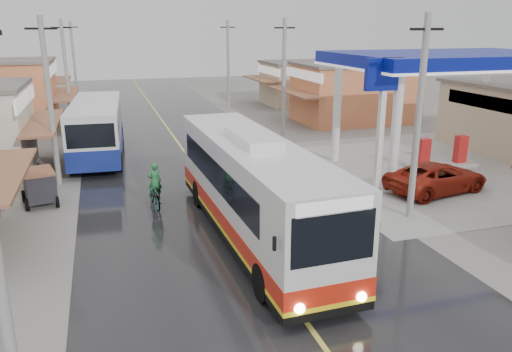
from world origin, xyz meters
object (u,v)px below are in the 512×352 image
Objects in this scene: coach_bus at (253,188)px; second_bus at (97,128)px; cyclist at (155,192)px; tricycle_near at (39,185)px; jeepney at (437,177)px.

coach_bus is 1.25× the size of second_bus.
tricycle_near is (-4.77, 1.80, 0.22)m from cyclist.
jeepney is at bearing -33.74° from second_bus.
second_bus is at bearing 97.26° from cyclist.
cyclist is 0.97× the size of tricycle_near.
tricycle_near is (-2.53, -7.77, -0.89)m from second_bus.
jeepney is 13.00m from cyclist.
cyclist is at bearing -73.43° from second_bus.
jeepney is (15.10, -11.44, -1.06)m from second_bus.
cyclist reaches higher than jeepney.
tricycle_near is (-17.63, 3.67, 0.17)m from jeepney.
second_bus reaches higher than cyclist.
cyclist is at bearing 123.70° from coach_bus.
second_bus is (-5.32, 13.91, -0.12)m from coach_bus.
coach_bus is 6.08× the size of tricycle_near.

